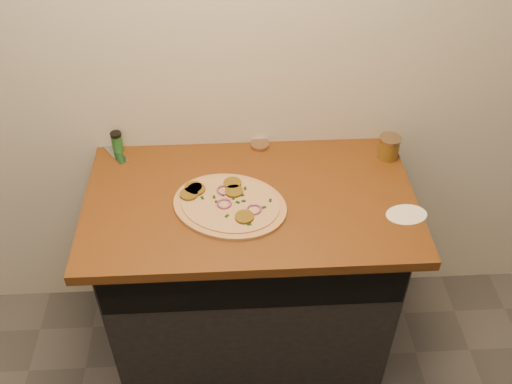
{
  "coord_description": "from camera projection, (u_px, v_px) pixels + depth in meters",
  "views": [
    {
      "loc": [
        -0.06,
        -0.12,
        2.28
      ],
      "look_at": [
        0.02,
        1.39,
        0.95
      ],
      "focal_mm": 40.0,
      "sensor_mm": 36.0,
      "label": 1
    }
  ],
  "objects": [
    {
      "name": "flour_spill",
      "position": [
        406.0,
        214.0,
        1.99
      ],
      "size": [
        0.16,
        0.16,
        0.0
      ],
      "primitive_type": "cylinder",
      "rotation": [
        0.0,
        0.0,
        0.12
      ],
      "color": "white",
      "rests_on": "countertop"
    },
    {
      "name": "countertop",
      "position": [
        250.0,
        201.0,
        2.08
      ],
      "size": [
        1.2,
        0.7,
        0.04
      ],
      "primitive_type": "cube",
      "color": "#633313",
      "rests_on": "cabinet"
    },
    {
      "name": "mason_jar_lid",
      "position": [
        260.0,
        145.0,
        2.29
      ],
      "size": [
        0.09,
        0.09,
        0.02
      ],
      "primitive_type": "cylinder",
      "rotation": [
        0.0,
        0.0,
        -0.12
      ],
      "color": "tan",
      "rests_on": "countertop"
    },
    {
      "name": "pizza",
      "position": [
        229.0,
        204.0,
        2.02
      ],
      "size": [
        0.53,
        0.53,
        0.03
      ],
      "color": "tan",
      "rests_on": "countertop"
    },
    {
      "name": "chefs_knife",
      "position": [
        104.0,
        142.0,
        2.31
      ],
      "size": [
        0.19,
        0.25,
        0.02
      ],
      "color": "#B7BAC1",
      "rests_on": "countertop"
    },
    {
      "name": "spice_shaker",
      "position": [
        117.0,
        142.0,
        2.24
      ],
      "size": [
        0.04,
        0.04,
        0.09
      ],
      "color": "#1D5E26",
      "rests_on": "countertop"
    },
    {
      "name": "cabinet",
      "position": [
        250.0,
        275.0,
        2.4
      ],
      "size": [
        1.1,
        0.6,
        0.86
      ],
      "primitive_type": "cube",
      "color": "black",
      "rests_on": "ground"
    },
    {
      "name": "salsa_jar",
      "position": [
        389.0,
        147.0,
        2.21
      ],
      "size": [
        0.08,
        0.08,
        0.09
      ],
      "color": "#A02410",
      "rests_on": "countertop"
    }
  ]
}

